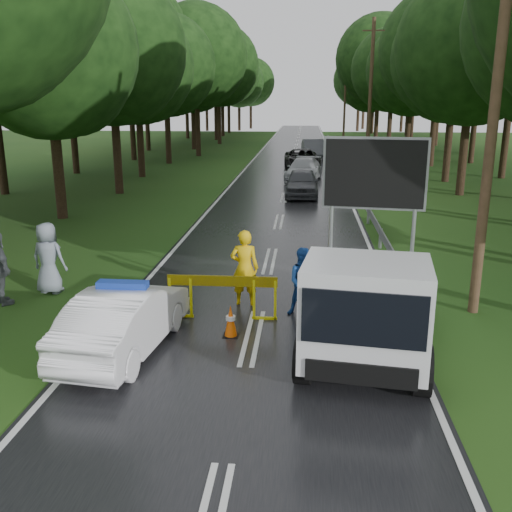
# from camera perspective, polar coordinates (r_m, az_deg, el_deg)

# --- Properties ---
(ground) EXTENTS (160.00, 160.00, 0.00)m
(ground) POSITION_cam_1_polar(r_m,az_deg,el_deg) (12.51, -0.34, -8.12)
(ground) COLOR #184012
(ground) RESTS_ON ground
(road) EXTENTS (7.00, 140.00, 0.02)m
(road) POSITION_cam_1_polar(r_m,az_deg,el_deg) (41.73, 3.49, 8.57)
(road) COLOR black
(road) RESTS_ON ground
(guardrail) EXTENTS (0.12, 60.06, 0.70)m
(guardrail) POSITION_cam_1_polar(r_m,az_deg,el_deg) (41.41, 8.68, 9.12)
(guardrail) COLOR gray
(guardrail) RESTS_ON ground
(utility_pole_near) EXTENTS (1.40, 0.24, 10.00)m
(utility_pole_near) POSITION_cam_1_polar(r_m,az_deg,el_deg) (14.04, 22.86, 14.55)
(utility_pole_near) COLOR #402F1E
(utility_pole_near) RESTS_ON ground
(utility_pole_mid) EXTENTS (1.40, 0.24, 10.00)m
(utility_pole_mid) POSITION_cam_1_polar(r_m,az_deg,el_deg) (39.63, 11.35, 15.27)
(utility_pole_mid) COLOR #402F1E
(utility_pole_mid) RESTS_ON ground
(utility_pole_far) EXTENTS (1.40, 0.24, 10.00)m
(utility_pole_far) POSITION_cam_1_polar(r_m,az_deg,el_deg) (65.54, 8.89, 15.35)
(utility_pole_far) COLOR #402F1E
(utility_pole_far) RESTS_ON ground
(police_sedan) EXTENTS (1.88, 4.23, 1.48)m
(police_sedan) POSITION_cam_1_polar(r_m,az_deg,el_deg) (11.91, -12.98, -6.25)
(police_sedan) COLOR white
(police_sedan) RESTS_ON ground
(work_truck) EXTENTS (2.97, 5.51, 4.19)m
(work_truck) POSITION_cam_1_polar(r_m,az_deg,el_deg) (11.56, 11.01, -4.39)
(work_truck) COLOR gray
(work_truck) RESTS_ON ground
(barrier) EXTENTS (2.57, 0.07, 1.06)m
(barrier) POSITION_cam_1_polar(r_m,az_deg,el_deg) (13.24, -3.40, -3.07)
(barrier) COLOR #D5D10B
(barrier) RESTS_ON ground
(officer) EXTENTS (0.71, 0.47, 1.93)m
(officer) POSITION_cam_1_polar(r_m,az_deg,el_deg) (14.08, -1.16, -1.21)
(officer) COLOR yellow
(officer) RESTS_ON ground
(civilian) EXTENTS (0.83, 0.67, 1.65)m
(civilian) POSITION_cam_1_polar(r_m,az_deg,el_deg) (13.51, 4.87, -2.60)
(civilian) COLOR #174297
(civilian) RESTS_ON ground
(bystander_right) EXTENTS (1.01, 0.73, 1.91)m
(bystander_right) POSITION_cam_1_polar(r_m,az_deg,el_deg) (15.96, -20.05, -0.19)
(bystander_right) COLOR gray
(bystander_right) RESTS_ON ground
(queue_car_first) EXTENTS (1.72, 4.24, 1.44)m
(queue_car_first) POSITION_cam_1_polar(r_m,az_deg,el_deg) (30.32, 4.61, 7.30)
(queue_car_first) COLOR #404248
(queue_car_first) RESTS_ON ground
(queue_car_second) EXTENTS (2.57, 4.98, 1.38)m
(queue_car_second) POSITION_cam_1_polar(r_m,az_deg,el_deg) (36.28, 4.79, 8.59)
(queue_car_second) COLOR #A0A3A8
(queue_car_second) RESTS_ON ground
(queue_car_third) EXTENTS (2.80, 5.42, 1.46)m
(queue_car_third) POSITION_cam_1_polar(r_m,az_deg,el_deg) (42.24, 4.63, 9.62)
(queue_car_third) COLOR black
(queue_car_third) RESTS_ON ground
(queue_car_fourth) EXTENTS (2.17, 5.05, 1.62)m
(queue_car_fourth) POSITION_cam_1_polar(r_m,az_deg,el_deg) (50.19, 5.74, 10.61)
(queue_car_fourth) COLOR #44474C
(queue_car_fourth) RESTS_ON ground
(cone_near_left) EXTENTS (0.35, 0.35, 0.74)m
(cone_near_left) POSITION_cam_1_polar(r_m,az_deg,el_deg) (11.30, -16.97, -9.53)
(cone_near_left) COLOR black
(cone_near_left) RESTS_ON ground
(cone_center) EXTENTS (0.34, 0.34, 0.72)m
(cone_center) POSITION_cam_1_polar(r_m,az_deg,el_deg) (12.42, -2.55, -6.56)
(cone_center) COLOR black
(cone_center) RESTS_ON ground
(cone_far) EXTENTS (0.31, 0.31, 0.65)m
(cone_far) POSITION_cam_1_polar(r_m,az_deg,el_deg) (15.72, 5.96, -1.97)
(cone_far) COLOR black
(cone_far) RESTS_ON ground
(cone_left_mid) EXTENTS (0.39, 0.39, 0.82)m
(cone_left_mid) POSITION_cam_1_polar(r_m,az_deg,el_deg) (13.38, -12.69, -5.07)
(cone_left_mid) COLOR black
(cone_left_mid) RESTS_ON ground
(cone_right) EXTENTS (0.36, 0.36, 0.77)m
(cone_right) POSITION_cam_1_polar(r_m,az_deg,el_deg) (16.63, 9.36, -0.92)
(cone_right) COLOR black
(cone_right) RESTS_ON ground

